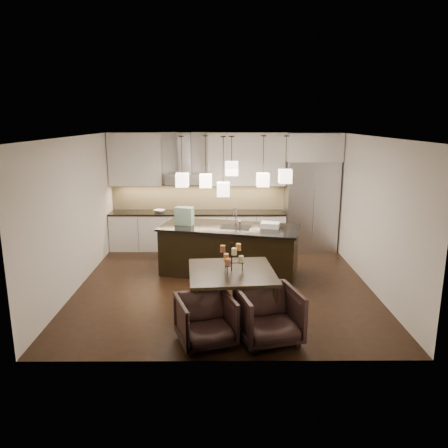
{
  "coord_description": "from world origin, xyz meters",
  "views": [
    {
      "loc": [
        -0.05,
        -7.91,
        3.1
      ],
      "look_at": [
        0.0,
        0.2,
        1.15
      ],
      "focal_mm": 35.0,
      "sensor_mm": 36.0,
      "label": 1
    }
  ],
  "objects_px": {
    "refrigerator": "(311,206)",
    "island_body": "(229,251)",
    "dining_table": "(232,294)",
    "armchair_left": "(206,320)",
    "armchair_right": "(268,315)"
  },
  "relations": [
    {
      "from": "refrigerator",
      "to": "dining_table",
      "type": "height_order",
      "value": "refrigerator"
    },
    {
      "from": "dining_table",
      "to": "armchair_right",
      "type": "height_order",
      "value": "dining_table"
    },
    {
      "from": "armchair_left",
      "to": "island_body",
      "type": "bearing_deg",
      "value": 64.05
    },
    {
      "from": "island_body",
      "to": "armchair_right",
      "type": "height_order",
      "value": "island_body"
    },
    {
      "from": "refrigerator",
      "to": "island_body",
      "type": "distance_m",
      "value": 2.71
    },
    {
      "from": "refrigerator",
      "to": "island_body",
      "type": "height_order",
      "value": "refrigerator"
    },
    {
      "from": "armchair_left",
      "to": "armchair_right",
      "type": "xyz_separation_m",
      "value": [
        0.89,
        0.08,
        0.03
      ]
    },
    {
      "from": "island_body",
      "to": "dining_table",
      "type": "height_order",
      "value": "island_body"
    },
    {
      "from": "island_body",
      "to": "armchair_right",
      "type": "xyz_separation_m",
      "value": [
        0.51,
        -2.84,
        -0.09
      ]
    },
    {
      "from": "island_body",
      "to": "armchair_left",
      "type": "height_order",
      "value": "island_body"
    },
    {
      "from": "island_body",
      "to": "armchair_right",
      "type": "relative_size",
      "value": 3.15
    },
    {
      "from": "dining_table",
      "to": "island_body",
      "type": "bearing_deg",
      "value": 84.88
    },
    {
      "from": "armchair_right",
      "to": "island_body",
      "type": "bearing_deg",
      "value": 85.66
    },
    {
      "from": "refrigerator",
      "to": "dining_table",
      "type": "xyz_separation_m",
      "value": [
        -1.99,
        -3.83,
        -0.68
      ]
    },
    {
      "from": "refrigerator",
      "to": "armchair_left",
      "type": "height_order",
      "value": "refrigerator"
    }
  ]
}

